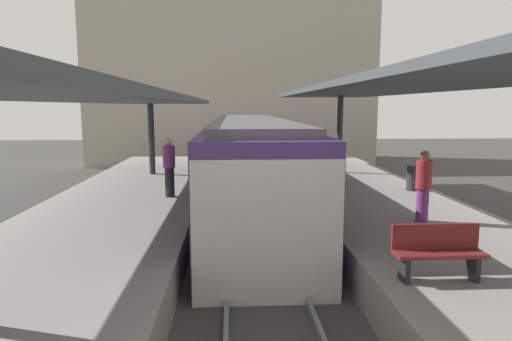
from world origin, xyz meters
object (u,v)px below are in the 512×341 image
commuter_train (250,167)px  litter_bin (414,178)px  platform_bench (438,250)px  passenger_mid_platform (169,167)px  passenger_near_bench (423,185)px

commuter_train → litter_bin: bearing=-7.0°
platform_bench → litter_bin: 7.81m
passenger_mid_platform → commuter_train: bearing=26.8°
commuter_train → passenger_near_bench: bearing=-49.6°
commuter_train → passenger_near_bench: commuter_train is taller
platform_bench → passenger_mid_platform: (-5.08, 6.74, 0.45)m
litter_bin → passenger_near_bench: (-1.40, -3.88, 0.47)m
commuter_train → litter_bin: size_ratio=17.79×
platform_bench → passenger_near_bench: 3.70m
litter_bin → passenger_mid_platform: (-7.74, -0.60, 0.51)m
commuter_train → passenger_mid_platform: (-2.48, -1.25, 0.19)m
litter_bin → platform_bench: bearing=-110.0°
commuter_train → litter_bin: commuter_train is taller
passenger_mid_platform → litter_bin: bearing=4.4°
commuter_train → passenger_mid_platform: 2.78m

